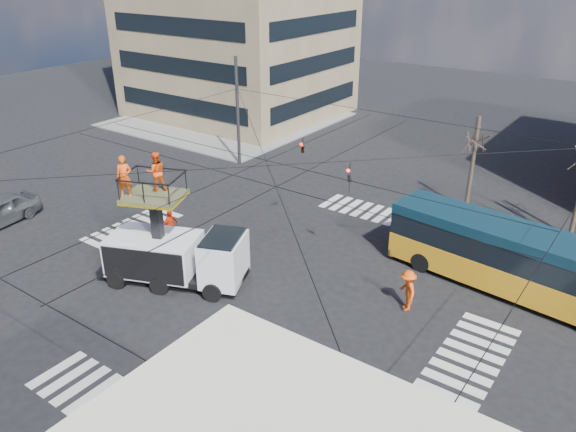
# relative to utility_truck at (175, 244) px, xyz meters

# --- Properties ---
(ground) EXTENTS (120.00, 120.00, 0.00)m
(ground) POSITION_rel_utility_truck_xyz_m (3.49, 2.75, -2.08)
(ground) COLOR black
(ground) RESTS_ON ground
(sidewalk_nw) EXTENTS (18.00, 18.00, 0.12)m
(sidewalk_nw) POSITION_rel_utility_truck_xyz_m (-17.51, 23.75, -2.02)
(sidewalk_nw) COLOR slate
(sidewalk_nw) RESTS_ON ground
(crosswalks) EXTENTS (22.40, 22.40, 0.02)m
(crosswalks) POSITION_rel_utility_truck_xyz_m (3.49, 2.75, -2.07)
(crosswalks) COLOR silver
(crosswalks) RESTS_ON ground
(overhead_network) EXTENTS (24.24, 24.24, 8.00)m
(overhead_network) POSITION_rel_utility_truck_xyz_m (3.41, 3.16, 2.21)
(overhead_network) COLOR #2D2D30
(overhead_network) RESTS_ON ground
(tree_a) EXTENTS (2.00, 2.00, 6.00)m
(tree_a) POSITION_rel_utility_truck_xyz_m (8.49, 16.25, 2.54)
(tree_a) COLOR #382B21
(tree_a) RESTS_ON ground
(utility_truck) EXTENTS (7.35, 4.79, 6.42)m
(utility_truck) POSITION_rel_utility_truck_xyz_m (0.00, 0.00, 0.00)
(utility_truck) COLOR black
(utility_truck) RESTS_ON ground
(city_bus) EXTENTS (12.59, 3.96, 3.20)m
(city_bus) POSITION_rel_utility_truck_xyz_m (13.55, 8.50, -0.36)
(city_bus) COLOR orange
(city_bus) RESTS_ON ground
(traffic_cone) EXTENTS (0.36, 0.36, 0.77)m
(traffic_cone) POSITION_rel_utility_truck_xyz_m (-3.47, 0.69, -1.70)
(traffic_cone) COLOR #DB4609
(traffic_cone) RESTS_ON ground
(worker_ground) EXTENTS (0.46, 1.09, 1.85)m
(worker_ground) POSITION_rel_utility_truck_xyz_m (-3.44, 2.86, -1.16)
(worker_ground) COLOR #F3380F
(worker_ground) RESTS_ON ground
(flagger) EXTENTS (1.39, 1.41, 1.95)m
(flagger) POSITION_rel_utility_truck_xyz_m (9.98, 4.31, -1.11)
(flagger) COLOR #F94F0F
(flagger) RESTS_ON ground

